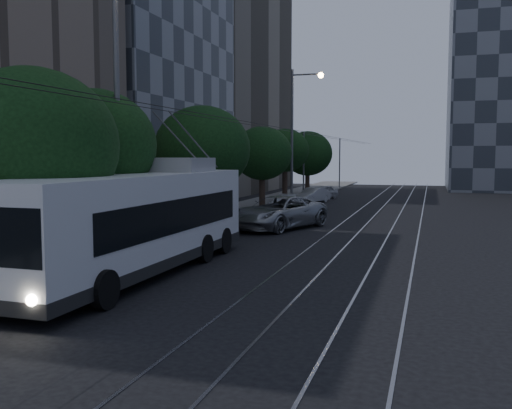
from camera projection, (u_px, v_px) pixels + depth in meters
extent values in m
plane|color=black|center=(265.00, 275.00, 19.20)|extent=(120.00, 120.00, 0.00)
cube|color=slate|center=(243.00, 211.00, 40.44)|extent=(5.00, 90.00, 0.15)
cube|color=gray|center=(353.00, 215.00, 38.16)|extent=(0.08, 90.00, 0.02)
cube|color=gray|center=(374.00, 216.00, 37.73)|extent=(0.08, 90.00, 0.02)
cube|color=gray|center=(399.00, 216.00, 37.28)|extent=(0.08, 90.00, 0.02)
cube|color=gray|center=(422.00, 217.00, 36.85)|extent=(0.08, 90.00, 0.02)
cylinder|color=black|center=(293.00, 132.00, 38.88)|extent=(0.02, 90.00, 0.02)
cylinder|color=black|center=(303.00, 132.00, 38.68)|extent=(0.02, 90.00, 0.02)
cylinder|color=#5C5C5F|center=(222.00, 174.00, 30.02)|extent=(0.14, 0.14, 6.00)
cylinder|color=#5C5C5F|center=(304.00, 167.00, 49.06)|extent=(0.14, 0.14, 6.00)
cylinder|color=#5C5C5F|center=(340.00, 163.00, 68.09)|extent=(0.14, 0.14, 6.00)
cube|color=#31373F|center=(111.00, 40.00, 44.60)|extent=(14.00, 18.00, 26.00)
cube|color=gray|center=(207.00, 38.00, 63.29)|extent=(14.00, 22.00, 34.00)
cube|color=silver|center=(136.00, 220.00, 18.99)|extent=(2.87, 12.75, 3.02)
cube|color=black|center=(137.00, 260.00, 19.11)|extent=(2.91, 12.79, 0.37)
cube|color=black|center=(144.00, 214.00, 19.48)|extent=(2.89, 10.10, 1.11)
cube|color=black|center=(208.00, 199.00, 24.99)|extent=(2.20, 0.11, 1.06)
cube|color=gray|center=(176.00, 165.00, 21.86)|extent=(2.33, 2.36, 0.53)
sphere|color=white|center=(32.00, 300.00, 12.75)|extent=(0.28, 0.28, 0.28)
cylinder|color=#5C5C5F|center=(181.00, 142.00, 22.94)|extent=(0.06, 4.79, 2.16)
cylinder|color=#5C5C5F|center=(195.00, 142.00, 22.75)|extent=(0.06, 4.79, 2.16)
cylinder|color=black|center=(21.00, 283.00, 15.62)|extent=(0.32, 1.06, 1.06)
cylinder|color=black|center=(105.00, 290.00, 14.85)|extent=(0.32, 1.06, 1.06)
cylinder|color=black|center=(143.00, 245.00, 22.15)|extent=(0.32, 1.06, 1.06)
cylinder|color=black|center=(205.00, 248.00, 21.39)|extent=(0.32, 1.06, 1.06)
cylinder|color=black|center=(166.00, 238.00, 24.09)|extent=(0.32, 1.06, 1.06)
cylinder|color=black|center=(224.00, 241.00, 23.33)|extent=(0.32, 1.06, 1.06)
imported|color=#94979B|center=(278.00, 212.00, 31.14)|extent=(4.98, 7.04, 1.78)
imported|color=silver|center=(284.00, 206.00, 36.90)|extent=(2.13, 4.40, 1.45)
imported|color=silver|center=(288.00, 204.00, 39.80)|extent=(2.52, 4.50, 1.23)
imported|color=#B1B2B5|center=(312.00, 195.00, 48.02)|extent=(2.54, 4.04, 1.26)
imported|color=#B5B5B9|center=(322.00, 192.00, 52.16)|extent=(2.84, 3.99, 1.26)
cylinder|color=black|center=(35.00, 247.00, 17.78)|extent=(0.44, 0.44, 2.34)
ellipsoid|color=black|center=(32.00, 145.00, 17.50)|extent=(5.30, 5.30, 4.77)
cylinder|color=black|center=(96.00, 228.00, 21.00)|extent=(0.44, 0.44, 2.70)
ellipsoid|color=black|center=(94.00, 145.00, 20.73)|extent=(4.52, 4.52, 4.07)
cylinder|color=black|center=(203.00, 207.00, 30.76)|extent=(0.44, 0.44, 2.42)
ellipsoid|color=black|center=(202.00, 149.00, 30.48)|extent=(5.14, 5.14, 4.63)
cylinder|color=black|center=(262.00, 193.00, 41.48)|extent=(0.44, 0.44, 2.52)
ellipsoid|color=black|center=(262.00, 153.00, 41.22)|extent=(4.32, 4.32, 3.89)
cylinder|color=black|center=(285.00, 186.00, 47.85)|extent=(0.44, 0.44, 2.90)
ellipsoid|color=black|center=(285.00, 150.00, 47.59)|extent=(4.02, 4.02, 3.62)
cylinder|color=black|center=(307.00, 184.00, 56.49)|extent=(0.44, 0.44, 2.34)
ellipsoid|color=black|center=(308.00, 153.00, 56.23)|extent=(4.88, 4.88, 4.39)
cylinder|color=#5C5C5F|center=(117.00, 116.00, 19.76)|extent=(0.20, 0.20, 10.76)
cylinder|color=#5C5C5F|center=(292.00, 139.00, 44.32)|extent=(0.20, 0.20, 10.59)
cylinder|color=#5C5C5F|center=(307.00, 74.00, 43.55)|extent=(2.33, 0.12, 0.12)
sphere|color=#FFCF8C|center=(321.00, 75.00, 43.25)|extent=(0.44, 0.44, 0.44)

